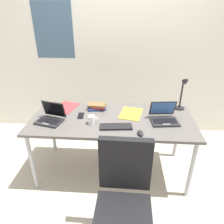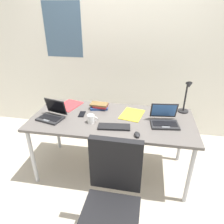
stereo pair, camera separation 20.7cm
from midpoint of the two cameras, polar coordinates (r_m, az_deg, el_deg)
ground_plane at (r=2.74m, az=-2.25°, el=-15.55°), size 12.00×12.00×0.00m
wall_back at (r=3.16m, az=-0.54°, el=16.96°), size 6.00×0.13×2.60m
desk at (r=2.33m, az=-2.54°, el=-3.06°), size 1.80×0.80×0.74m
desk_lamp at (r=2.52m, az=16.52°, el=4.60°), size 0.12×0.18×0.40m
laptop_back_left at (r=2.28m, az=11.62°, el=-1.55°), size 0.31×0.29×0.21m
laptop_center at (r=2.36m, az=-18.97°, el=-1.54°), size 0.32×0.29×0.20m
external_keyboard at (r=2.13m, az=-1.68°, el=-4.13°), size 0.34×0.15×0.02m
computer_mouse at (r=2.02m, az=4.90°, el=-5.85°), size 0.07×0.11×0.03m
cell_phone at (r=2.39m, az=-11.02°, el=-1.03°), size 0.07×0.14×0.01m
book_stack at (r=2.51m, az=-6.41°, el=1.44°), size 0.23×0.17×0.07m
paper_folder_near_lamp at (r=2.63m, az=-14.84°, el=1.19°), size 0.31×0.36×0.01m
paper_folder_back_left at (r=2.40m, az=2.79°, el=-0.47°), size 0.29×0.35×0.01m
coffee_mug at (r=2.20m, az=-8.24°, el=-2.20°), size 0.11×0.08×0.09m
office_chair at (r=1.82m, az=-0.46°, el=-25.65°), size 0.52×0.54×0.97m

